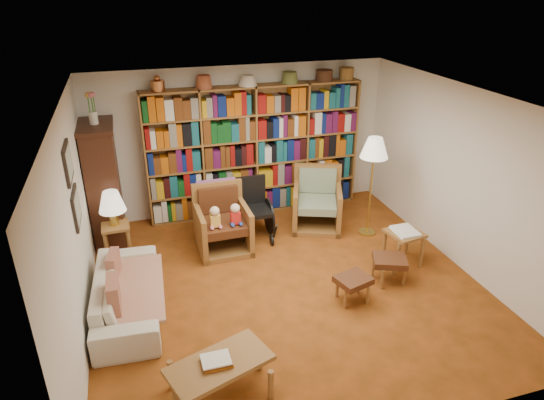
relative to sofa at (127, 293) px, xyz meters
name	(u,v)px	position (x,y,z in m)	size (l,w,h in m)	color
floor	(287,284)	(2.05, 0.00, -0.27)	(5.00, 5.00, 0.00)	#974617
ceiling	(289,100)	(2.05, 0.00, 2.23)	(5.00, 5.00, 0.00)	silver
wall_back	(241,141)	(2.05, 2.50, 0.98)	(5.00, 5.00, 0.00)	silver
wall_front	(388,326)	(2.05, -2.50, 0.98)	(5.00, 5.00, 0.00)	silver
wall_left	(74,227)	(-0.45, 0.00, 0.98)	(5.00, 5.00, 0.00)	silver
wall_right	(460,178)	(4.55, 0.00, 0.98)	(5.00, 5.00, 0.00)	silver
bookshelf	(255,147)	(2.25, 2.33, 0.90)	(3.60, 0.30, 2.42)	olive
curio_cabinet	(104,182)	(-0.20, 2.00, 0.68)	(0.50, 0.95, 2.40)	#3D2010
framed_pictures	(72,186)	(-0.43, 0.30, 1.35)	(0.03, 0.52, 0.97)	black
sofa	(127,293)	(0.00, 0.00, 0.00)	(0.73, 1.86, 0.54)	beige
sofa_throw	(131,290)	(0.05, 0.00, 0.03)	(0.77, 1.44, 0.04)	beige
cushion_left	(114,267)	(-0.13, 0.35, 0.18)	(0.11, 0.35, 0.35)	maroon
cushion_right	(114,300)	(-0.13, -0.35, 0.18)	(0.13, 0.41, 0.41)	maroon
side_table_lamp	(116,233)	(-0.10, 1.41, 0.11)	(0.40, 0.40, 0.52)	olive
table_lamp	(112,203)	(-0.10, 1.41, 0.60)	(0.38, 0.38, 0.52)	gold
armchair_leather	(222,222)	(1.43, 1.26, 0.13)	(0.78, 0.84, 0.98)	olive
armchair_sage	(315,204)	(3.04, 1.53, 0.10)	(1.06, 1.06, 0.97)	olive
wheelchair	(253,211)	(1.97, 1.43, 0.17)	(0.55, 0.77, 0.97)	black
floor_lamp	(374,152)	(3.74, 0.98, 1.11)	(0.43, 0.43, 1.61)	gold
side_table_papers	(404,237)	(3.81, 0.02, 0.15)	(0.53, 0.53, 0.53)	olive
footstool_a	(353,282)	(2.73, -0.59, 0.01)	(0.49, 0.45, 0.35)	#522E16
footstool_b	(390,262)	(3.38, -0.34, 0.03)	(0.55, 0.51, 0.37)	#522E16
coffee_table	(220,366)	(0.83, -1.60, 0.07)	(1.11, 0.80, 0.44)	olive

